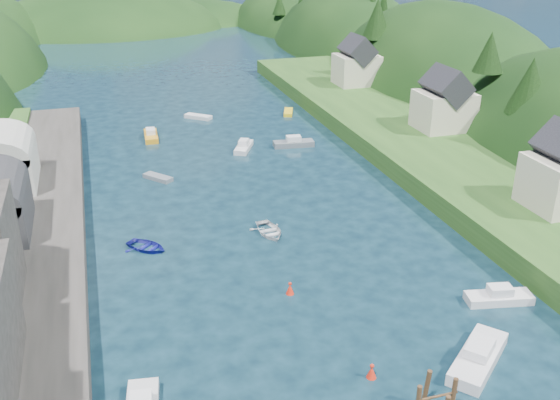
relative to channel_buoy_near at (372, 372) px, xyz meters
name	(u,v)px	position (x,y,z in m)	size (l,w,h in m)	color
ground	(230,162)	(0.05, 43.18, -0.48)	(600.00, 600.00, 0.00)	black
hillside_right	(437,130)	(45.05, 68.18, -7.89)	(36.00, 245.56, 48.00)	black
far_hills	(147,60)	(1.27, 167.19, -11.28)	(103.00, 68.00, 44.00)	black
hill_trees	(209,51)	(0.98, 59.27, 10.55)	(92.67, 150.40, 12.03)	black
quay_left	(4,316)	(-23.95, 13.18, 0.52)	(12.00, 110.00, 2.00)	#2D2B28
terrace_right	(445,159)	(25.05, 33.18, 0.72)	(16.00, 120.00, 2.40)	#234719
right_bank_cottages	(436,103)	(28.05, 41.51, 5.36)	(9.00, 59.24, 8.41)	beige
channel_buoy_near	(372,372)	(0.00, 0.00, 0.00)	(0.70, 0.70, 1.10)	red
channel_buoy_far	(290,289)	(-2.06, 11.41, 0.00)	(0.70, 0.70, 1.10)	red
moored_boats	(260,281)	(-4.15, 13.07, 0.10)	(32.80, 82.83, 2.37)	gold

